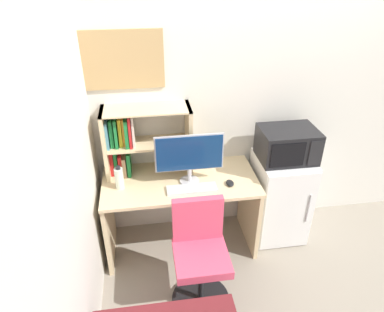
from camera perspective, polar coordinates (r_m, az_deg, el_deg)
name	(u,v)px	position (r m, az deg, el deg)	size (l,w,h in m)	color
wall_back	(311,99)	(3.47, 18.81, 8.81)	(6.40, 0.04, 2.60)	silver
wall_left	(50,249)	(1.79, -22.10, -13.76)	(0.04, 4.40, 2.60)	silver
desk	(181,200)	(3.20, -1.87, -7.18)	(1.35, 0.66, 0.76)	beige
hutch_bookshelf	(134,139)	(3.07, -9.34, 2.69)	(0.75, 0.29, 0.61)	beige
monitor	(189,155)	(2.90, -0.42, 0.12)	(0.58, 0.17, 0.45)	#B7B7BC
keyboard	(192,189)	(2.94, -0.02, -5.35)	(0.42, 0.13, 0.02)	silver
computer_mouse	(230,183)	(3.02, 6.17, -4.39)	(0.07, 0.10, 0.03)	black
water_bottle	(119,178)	(2.97, -11.73, -3.54)	(0.07, 0.07, 0.21)	silver
mini_fridge	(279,197)	(3.51, 13.99, -6.48)	(0.49, 0.51, 0.86)	white
microwave	(287,144)	(3.21, 15.23, 1.84)	(0.49, 0.37, 0.29)	black
desk_chair	(200,260)	(2.83, 1.31, -16.54)	(0.47, 0.47, 0.91)	black
wall_corkboard	(119,60)	(2.95, -11.83, 14.97)	(0.72, 0.02, 0.47)	tan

